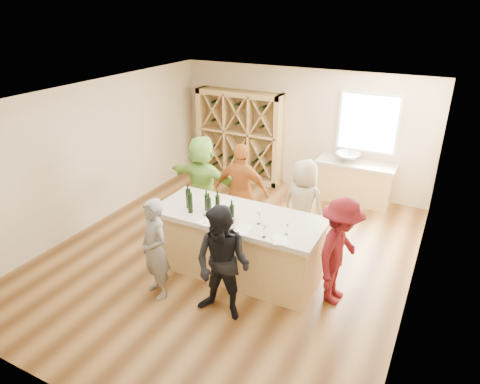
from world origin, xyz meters
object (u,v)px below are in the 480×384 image
at_px(sink, 347,157).
at_px(wine_bottle_d, 209,207).
at_px(tasting_counter_base, 238,246).
at_px(person_near_right, 223,264).
at_px(wine_bottle_b, 190,203).
at_px(person_near_left, 155,249).
at_px(person_server, 340,252).
at_px(wine_bottle_a, 188,198).
at_px(wine_bottle_f, 232,214).
at_px(wine_bottle_e, 218,204).
at_px(person_far_right, 303,205).
at_px(person_far_left, 203,181).
at_px(person_far_mid, 242,191).
at_px(wine_rack, 240,136).
at_px(wine_bottle_c, 207,203).

distance_m(sink, wine_bottle_d, 4.05).
xyz_separation_m(tasting_counter_base, person_near_right, (0.30, -1.03, 0.36)).
xyz_separation_m(wine_bottle_b, person_near_left, (-0.13, -0.79, -0.45)).
bearing_deg(person_server, wine_bottle_d, 103.79).
relative_size(sink, wine_bottle_d, 1.83).
height_order(wine_bottle_a, person_server, person_server).
relative_size(wine_bottle_d, wine_bottle_f, 0.99).
height_order(wine_bottle_e, person_near_right, person_near_right).
bearing_deg(tasting_counter_base, wine_bottle_b, -157.91).
relative_size(tasting_counter_base, person_near_right, 1.52).
distance_m(person_near_left, person_far_right, 2.77).
xyz_separation_m(wine_bottle_a, wine_bottle_d, (0.44, -0.08, -0.01)).
bearing_deg(wine_bottle_d, person_near_left, -117.56).
xyz_separation_m(wine_bottle_e, person_near_right, (0.61, -0.93, -0.37)).
bearing_deg(wine_bottle_f, person_far_left, 134.00).
height_order(tasting_counter_base, wine_bottle_b, wine_bottle_b).
bearing_deg(person_far_left, wine_bottle_b, 118.85).
bearing_deg(person_far_left, person_far_mid, 177.23).
height_order(wine_rack, wine_bottle_f, wine_rack).
bearing_deg(wine_bottle_d, wine_rack, 110.91).
distance_m(tasting_counter_base, wine_bottle_f, 0.79).
height_order(sink, person_far_mid, person_far_mid).
distance_m(wine_bottle_b, person_far_mid, 1.48).
height_order(wine_bottle_c, wine_bottle_e, wine_bottle_e).
distance_m(sink, tasting_counter_base, 3.76).
xyz_separation_m(tasting_counter_base, person_far_left, (-1.43, 1.24, 0.41)).
bearing_deg(sink, wine_bottle_f, -100.87).
bearing_deg(sink, person_near_left, -109.16).
distance_m(wine_rack, person_far_left, 2.52).
height_order(wine_rack, wine_bottle_d, wine_rack).
xyz_separation_m(wine_bottle_a, person_far_left, (-0.61, 1.39, -0.32)).
height_order(sink, wine_bottle_a, wine_bottle_a).
height_order(tasting_counter_base, wine_bottle_e, wine_bottle_e).
bearing_deg(wine_bottle_e, tasting_counter_base, 18.92).
xyz_separation_m(tasting_counter_base, person_far_mid, (-0.52, 1.14, 0.41)).
bearing_deg(person_server, tasting_counter_base, 97.51).
distance_m(wine_bottle_c, person_near_left, 1.11).
distance_m(wine_bottle_b, wine_bottle_e, 0.43).
distance_m(wine_rack, person_far_right, 3.52).
bearing_deg(person_far_right, tasting_counter_base, 74.49).
bearing_deg(person_far_left, person_far_right, -175.93).
bearing_deg(wine_bottle_c, person_near_right, -48.91).
bearing_deg(wine_bottle_a, person_near_right, -38.08).
relative_size(wine_bottle_d, wine_bottle_e, 0.99).
height_order(wine_rack, person_near_left, wine_rack).
height_order(tasting_counter_base, person_far_left, person_far_left).
distance_m(tasting_counter_base, person_server, 1.67).
relative_size(tasting_counter_base, wine_bottle_e, 8.71).
height_order(wine_bottle_a, wine_bottle_c, wine_bottle_a).
relative_size(wine_bottle_e, person_far_mid, 0.16).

